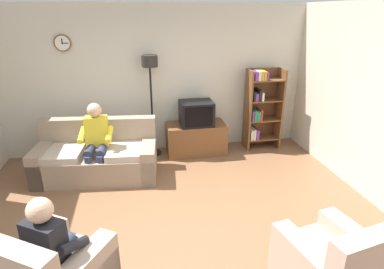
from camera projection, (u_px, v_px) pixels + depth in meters
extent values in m
plane|color=brown|center=(178.00, 230.00, 3.94)|extent=(12.00, 12.00, 0.00)
cube|color=beige|center=(157.00, 80.00, 5.88)|extent=(6.20, 0.12, 2.70)
cylinder|color=brown|center=(63.00, 43.00, 5.29)|extent=(0.28, 0.03, 0.28)
cylinder|color=white|center=(62.00, 43.00, 5.28)|extent=(0.24, 0.01, 0.24)
cube|color=black|center=(62.00, 41.00, 5.26)|extent=(0.02, 0.01, 0.09)
cube|color=black|center=(65.00, 43.00, 5.28)|extent=(0.11, 0.01, 0.01)
cube|color=gray|center=(97.00, 165.00, 5.14)|extent=(1.98, 1.03, 0.42)
cube|color=gray|center=(99.00, 131.00, 5.31)|extent=(1.91, 0.39, 0.48)
cube|color=gray|center=(149.00, 159.00, 5.18)|extent=(0.30, 0.86, 0.56)
cube|color=gray|center=(44.00, 163.00, 5.05)|extent=(0.30, 0.86, 0.56)
cube|color=#BCAD99|center=(127.00, 151.00, 5.04)|extent=(0.67, 0.74, 0.10)
cube|color=#BCAD99|center=(63.00, 153.00, 4.96)|extent=(0.67, 0.74, 0.10)
cube|color=brown|center=(196.00, 138.00, 6.01)|extent=(1.10, 0.56, 0.58)
cube|color=black|center=(193.00, 132.00, 6.23)|extent=(1.10, 0.04, 0.03)
cube|color=black|center=(196.00, 113.00, 5.80)|extent=(0.60, 0.48, 0.44)
cube|color=black|center=(199.00, 117.00, 5.58)|extent=(0.50, 0.01, 0.36)
cube|color=brown|center=(248.00, 110.00, 6.04)|extent=(0.04, 0.36, 1.55)
cube|color=brown|center=(279.00, 109.00, 6.15)|extent=(0.04, 0.36, 1.55)
cube|color=brown|center=(260.00, 107.00, 6.25)|extent=(0.64, 0.02, 1.55)
cube|color=brown|center=(261.00, 137.00, 6.31)|extent=(0.60, 0.34, 0.02)
cube|color=silver|center=(250.00, 133.00, 6.21)|extent=(0.05, 0.28, 0.20)
cube|color=silver|center=(253.00, 133.00, 6.22)|extent=(0.04, 0.28, 0.21)
cube|color=#72338C|center=(256.00, 133.00, 6.23)|extent=(0.06, 0.28, 0.19)
cube|color=brown|center=(263.00, 119.00, 6.17)|extent=(0.60, 0.34, 0.02)
cube|color=#72338C|center=(251.00, 115.00, 6.07)|extent=(0.03, 0.28, 0.20)
cube|color=#267F4C|center=(254.00, 114.00, 6.07)|extent=(0.05, 0.28, 0.21)
cube|color=#267F4C|center=(256.00, 115.00, 6.09)|extent=(0.06, 0.28, 0.18)
cube|color=red|center=(259.00, 114.00, 6.09)|extent=(0.03, 0.28, 0.21)
cube|color=brown|center=(264.00, 100.00, 6.03)|extent=(0.60, 0.34, 0.02)
cube|color=black|center=(252.00, 95.00, 5.93)|extent=(0.03, 0.28, 0.19)
cube|color=#72338C|center=(255.00, 96.00, 5.94)|extent=(0.05, 0.28, 0.15)
cube|color=black|center=(258.00, 94.00, 5.94)|extent=(0.05, 0.28, 0.21)
cube|color=silver|center=(261.00, 96.00, 5.96)|extent=(0.04, 0.28, 0.16)
cube|color=brown|center=(266.00, 80.00, 5.89)|extent=(0.60, 0.34, 0.02)
cube|color=#72338C|center=(254.00, 75.00, 5.79)|extent=(0.05, 0.28, 0.16)
cube|color=silver|center=(257.00, 75.00, 5.80)|extent=(0.05, 0.28, 0.17)
cube|color=gold|center=(260.00, 75.00, 5.81)|extent=(0.04, 0.28, 0.17)
cube|color=gold|center=(263.00, 75.00, 5.82)|extent=(0.04, 0.28, 0.17)
cube|color=#72338C|center=(265.00, 76.00, 5.83)|extent=(0.03, 0.28, 0.14)
cylinder|color=black|center=(154.00, 153.00, 6.06)|extent=(0.28, 0.28, 0.03)
cylinder|color=black|center=(152.00, 111.00, 5.76)|extent=(0.04, 0.04, 1.70)
cylinder|color=black|center=(150.00, 61.00, 5.43)|extent=(0.28, 0.28, 0.20)
cube|color=tan|center=(34.00, 264.00, 3.04)|extent=(0.59, 0.78, 0.56)
cube|color=tan|center=(328.00, 269.00, 3.08)|extent=(0.95, 0.98, 0.40)
cube|color=tan|center=(370.00, 259.00, 2.59)|extent=(0.82, 0.33, 0.50)
cube|color=tan|center=(351.00, 254.00, 3.17)|extent=(0.35, 0.82, 0.56)
cube|color=yellow|center=(97.00, 131.00, 4.99)|extent=(0.36, 0.23, 0.48)
sphere|color=#D8AD8C|center=(94.00, 110.00, 4.85)|extent=(0.22, 0.22, 0.22)
cylinder|color=#2D334C|center=(102.00, 150.00, 4.90)|extent=(0.17, 0.39, 0.13)
cylinder|color=#2D334C|center=(90.00, 150.00, 4.89)|extent=(0.17, 0.39, 0.13)
cylinder|color=#2D334C|center=(102.00, 171.00, 4.83)|extent=(0.12, 0.12, 0.52)
cylinder|color=#2D334C|center=(90.00, 172.00, 4.82)|extent=(0.12, 0.12, 0.52)
cylinder|color=yellow|center=(109.00, 134.00, 4.92)|extent=(0.12, 0.34, 0.20)
cylinder|color=yellow|center=(82.00, 135.00, 4.89)|extent=(0.12, 0.34, 0.20)
cube|color=black|center=(46.00, 245.00, 2.73)|extent=(0.39, 0.35, 0.48)
sphere|color=#D8AD8C|center=(40.00, 210.00, 2.61)|extent=(0.22, 0.22, 0.22)
cylinder|color=#2D334C|center=(58.00, 250.00, 3.02)|extent=(0.31, 0.39, 0.13)
cylinder|color=#2D334C|center=(73.00, 255.00, 2.95)|extent=(0.31, 0.39, 0.13)
cylinder|color=#2D334C|center=(75.00, 255.00, 3.26)|extent=(0.15, 0.15, 0.40)
cylinder|color=#2D334C|center=(89.00, 260.00, 3.20)|extent=(0.15, 0.15, 0.40)
cylinder|color=black|center=(37.00, 234.00, 2.90)|extent=(0.25, 0.33, 0.20)
cylinder|color=black|center=(74.00, 246.00, 2.75)|extent=(0.25, 0.33, 0.20)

